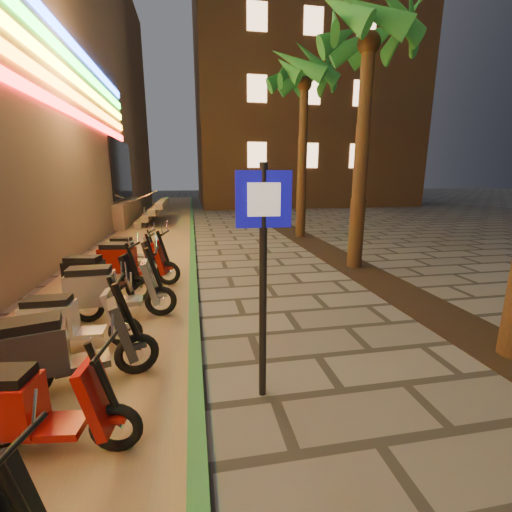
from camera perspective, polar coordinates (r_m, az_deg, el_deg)
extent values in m
cube|color=#8C7251|center=(12.11, -18.59, 0.54)|extent=(3.40, 60.00, 0.01)
cube|color=#276933|center=(11.98, -10.53, 1.10)|extent=(0.18, 60.00, 0.10)
cube|color=black|center=(8.44, 21.99, -5.09)|extent=(1.20, 40.00, 0.02)
cube|color=black|center=(20.04, -21.46, 13.16)|extent=(0.08, 5.00, 3.00)
cube|color=gray|center=(20.60, -26.57, 6.51)|extent=(5.00, 6.00, 1.20)
cube|color=gray|center=(20.04, -18.14, 5.80)|extent=(0.35, 5.00, 0.30)
cube|color=gray|center=(19.96, -17.20, 6.70)|extent=(0.35, 5.00, 0.30)
cube|color=gray|center=(19.89, -16.25, 7.62)|extent=(0.35, 5.00, 0.30)
cube|color=gray|center=(19.84, -15.29, 8.53)|extent=(0.35, 5.00, 0.30)
cylinder|color=silver|center=(18.02, -20.47, 8.38)|extent=(2.09, 0.06, 0.81)
cylinder|color=silver|center=(21.97, -18.74, 9.24)|extent=(2.09, 0.06, 0.81)
cube|color=brown|center=(36.51, 6.34, 29.04)|extent=(18.00, 16.00, 25.00)
cube|color=#F2BC85|center=(26.18, 0.17, 16.49)|extent=(1.40, 0.06, 1.80)
cube|color=#F2BC85|center=(27.21, 8.83, 16.22)|extent=(1.40, 0.06, 1.80)
cube|color=#F2BC85|center=(28.76, 16.67, 15.67)|extent=(1.40, 0.06, 1.80)
cube|color=#F2BC85|center=(26.81, 0.18, 26.14)|extent=(1.40, 0.06, 1.80)
cube|color=#F2BC85|center=(27.82, 9.19, 25.51)|extent=(1.40, 0.06, 1.80)
cube|color=#F2BC85|center=(29.34, 17.30, 24.46)|extent=(1.40, 0.06, 1.80)
cube|color=#F2BC85|center=(28.16, 0.19, 35.10)|extent=(1.40, 0.06, 1.80)
cube|color=#F2BC85|center=(29.12, 9.58, 34.18)|extent=(1.40, 0.06, 1.80)
cube|color=#F2BC85|center=(30.57, 17.99, 32.73)|extent=(1.40, 0.06, 1.80)
cylinder|color=#472D19|center=(9.79, 17.08, 14.59)|extent=(0.40, 0.40, 5.70)
sphere|color=#472D19|center=(10.29, 18.32, 30.62)|extent=(0.56, 0.56, 0.56)
cone|color=#1B571C|center=(10.84, 23.37, 31.83)|extent=(0.60, 1.93, 1.52)
cone|color=#1B571C|center=(11.21, 20.47, 31.39)|extent=(1.70, 1.86, 1.52)
cone|color=#1B571C|center=(11.24, 16.85, 31.58)|extent=(2.00, 0.93, 1.52)
cone|color=#1B571C|center=(10.92, 13.85, 32.32)|extent=(1.97, 1.48, 1.52)
cone|color=#1B571C|center=(10.37, 12.74, 33.44)|extent=(1.22, 2.02, 1.52)
cone|color=#1B571C|center=(9.85, 14.41, 34.50)|extent=(1.22, 2.02, 1.52)
cone|color=#1B571C|center=(9.61, 18.38, 34.83)|extent=(1.97, 1.48, 1.52)
cone|color=#1B571C|center=(9.79, 22.44, 34.12)|extent=(2.00, 0.93, 1.52)
cone|color=#1B571C|center=(10.29, 24.29, 32.86)|extent=(1.70, 1.86, 1.52)
cylinder|color=#472D19|center=(14.43, 7.71, 14.93)|extent=(0.40, 0.40, 5.95)
sphere|color=#472D19|center=(14.82, 8.10, 26.50)|extent=(0.56, 0.56, 0.56)
cone|color=#1B571C|center=(15.22, 11.74, 27.77)|extent=(0.60, 1.93, 1.52)
cone|color=#1B571C|center=(15.67, 10.08, 27.40)|extent=(1.70, 1.86, 1.52)
cone|color=#1B571C|center=(15.78, 7.63, 27.38)|extent=(2.00, 0.93, 1.52)
cone|color=#1B571C|center=(15.52, 5.40, 27.68)|extent=(1.97, 1.48, 1.52)
cone|color=#1B571C|center=(14.99, 4.32, 28.22)|extent=(1.22, 2.02, 1.52)
cone|color=#1B571C|center=(14.42, 5.02, 28.81)|extent=(1.22, 2.02, 1.52)
cone|color=#1B571C|center=(14.10, 7.34, 29.13)|extent=(1.97, 1.48, 1.52)
cone|color=#1B571C|center=(14.18, 10.12, 28.94)|extent=(2.00, 0.93, 1.52)
cone|color=#1B571C|center=(14.63, 11.84, 28.37)|extent=(1.70, 1.86, 1.52)
cylinder|color=black|center=(3.78, 1.16, -5.22)|extent=(0.09, 0.09, 2.66)
cube|color=#100DB2|center=(3.57, 1.28, 9.41)|extent=(0.59, 0.06, 0.59)
cube|color=white|center=(3.55, 1.35, 9.38)|extent=(0.34, 0.04, 0.34)
cylinder|color=black|center=(2.75, -35.50, -29.49)|extent=(0.27, 0.13, 0.70)
cylinder|color=black|center=(2.54, -35.58, -24.63)|extent=(0.17, 0.55, 0.04)
torus|color=black|center=(3.78, -22.29, -24.94)|extent=(0.51, 0.16, 0.50)
cylinder|color=silver|center=(3.78, -22.29, -24.94)|extent=(0.15, 0.11, 0.13)
cube|color=#99100D|center=(3.96, -30.50, -23.26)|extent=(0.57, 0.39, 0.08)
cube|color=#99100D|center=(3.64, -24.90, -20.57)|extent=(0.30, 0.41, 0.67)
cylinder|color=black|center=(3.51, -24.15, -18.08)|extent=(0.27, 0.10, 0.71)
cylinder|color=black|center=(3.35, -23.87, -13.64)|extent=(0.11, 0.56, 0.04)
cube|color=#99100D|center=(3.71, -22.45, -23.53)|extent=(0.23, 0.16, 0.06)
torus|color=black|center=(4.90, -34.00, -16.50)|extent=(0.57, 0.26, 0.56)
cylinder|color=silver|center=(4.90, -34.00, -16.50)|extent=(0.18, 0.15, 0.15)
torus|color=black|center=(4.85, -19.20, -15.12)|extent=(0.57, 0.26, 0.56)
cylinder|color=silver|center=(4.85, -19.20, -15.12)|extent=(0.18, 0.15, 0.15)
cube|color=#282A2E|center=(4.82, -26.80, -15.50)|extent=(0.67, 0.52, 0.09)
cube|color=#282A2E|center=(4.75, -33.44, -13.10)|extent=(0.84, 0.61, 0.54)
cube|color=black|center=(4.63, -33.94, -9.58)|extent=(0.74, 0.52, 0.13)
cube|color=#282A2E|center=(4.68, -21.42, -11.37)|extent=(0.40, 0.50, 0.76)
cylinder|color=black|center=(4.60, -20.70, -8.80)|extent=(0.31, 0.16, 0.80)
cylinder|color=black|center=(4.49, -20.37, -4.60)|extent=(0.22, 0.62, 0.05)
cube|color=#282A2E|center=(4.79, -19.32, -13.75)|extent=(0.27, 0.21, 0.07)
torus|color=black|center=(5.87, -31.48, -11.62)|extent=(0.50, 0.10, 0.50)
cylinder|color=silver|center=(5.87, -31.48, -11.62)|extent=(0.13, 0.10, 0.13)
torus|color=black|center=(5.58, -20.90, -11.77)|extent=(0.50, 0.10, 0.50)
cylinder|color=silver|center=(5.58, -20.90, -11.77)|extent=(0.13, 0.10, 0.13)
cube|color=white|center=(5.69, -26.46, -11.39)|extent=(0.53, 0.33, 0.08)
cube|color=white|center=(5.74, -31.09, -9.11)|extent=(0.67, 0.37, 0.48)
cube|color=black|center=(5.65, -31.43, -6.48)|extent=(0.60, 0.31, 0.12)
cube|color=white|center=(5.48, -22.58, -8.67)|extent=(0.26, 0.38, 0.68)
cylinder|color=black|center=(5.40, -22.06, -6.76)|extent=(0.26, 0.07, 0.71)
cylinder|color=black|center=(5.30, -21.83, -3.62)|extent=(0.04, 0.56, 0.04)
cube|color=white|center=(5.53, -21.00, -10.69)|extent=(0.21, 0.14, 0.06)
torus|color=black|center=(6.74, -26.24, -7.58)|extent=(0.58, 0.13, 0.58)
cylinder|color=silver|center=(6.74, -26.24, -7.58)|extent=(0.16, 0.12, 0.16)
torus|color=black|center=(6.55, -15.57, -7.24)|extent=(0.58, 0.13, 0.58)
cylinder|color=silver|center=(6.55, -15.57, -7.24)|extent=(0.16, 0.12, 0.16)
cube|color=gray|center=(6.60, -21.11, -7.09)|extent=(0.62, 0.40, 0.09)
cube|color=gray|center=(6.62, -25.78, -4.96)|extent=(0.79, 0.45, 0.55)
cube|color=black|center=(6.53, -26.06, -2.27)|extent=(0.70, 0.38, 0.13)
cube|color=gray|center=(6.44, -17.15, -4.15)|extent=(0.31, 0.45, 0.78)
cylinder|color=black|center=(6.38, -16.59, -2.22)|extent=(0.31, 0.09, 0.82)
cylinder|color=black|center=(6.29, -16.30, 0.92)|extent=(0.08, 0.64, 0.05)
cube|color=gray|center=(6.51, -15.64, -6.14)|extent=(0.25, 0.16, 0.07)
torus|color=black|center=(7.93, -26.98, -4.75)|extent=(0.55, 0.21, 0.54)
cylinder|color=silver|center=(7.93, -26.98, -4.75)|extent=(0.16, 0.13, 0.15)
torus|color=black|center=(7.45, -18.99, -5.11)|extent=(0.55, 0.21, 0.54)
cylinder|color=silver|center=(7.45, -18.99, -5.11)|extent=(0.16, 0.13, 0.15)
cube|color=black|center=(7.67, -23.21, -4.63)|extent=(0.64, 0.47, 0.08)
cube|color=black|center=(7.81, -26.67, -2.66)|extent=(0.80, 0.54, 0.52)
cube|color=black|center=(7.74, -26.90, -0.49)|extent=(0.70, 0.46, 0.13)
cube|color=black|center=(7.40, -20.26, -2.45)|extent=(0.36, 0.47, 0.74)
cylinder|color=black|center=(7.33, -19.85, -0.88)|extent=(0.30, 0.13, 0.77)
cylinder|color=black|center=(7.24, -19.67, 1.69)|extent=(0.17, 0.60, 0.05)
cube|color=black|center=(7.41, -19.06, -4.19)|extent=(0.26, 0.19, 0.06)
torus|color=black|center=(8.72, -22.40, -2.65)|extent=(0.59, 0.21, 0.58)
cylinder|color=silver|center=(8.72, -22.40, -2.65)|extent=(0.17, 0.14, 0.16)
torus|color=black|center=(8.33, -14.42, -2.75)|extent=(0.59, 0.21, 0.58)
cylinder|color=silver|center=(8.33, -14.42, -2.75)|extent=(0.17, 0.14, 0.16)
cube|color=maroon|center=(8.49, -18.60, -2.42)|extent=(0.67, 0.48, 0.09)
cube|color=maroon|center=(8.61, -22.04, -0.59)|extent=(0.84, 0.55, 0.56)
cube|color=black|center=(8.54, -22.23, 1.51)|extent=(0.74, 0.47, 0.13)
cube|color=maroon|center=(8.28, -15.62, -0.23)|extent=(0.37, 0.49, 0.78)
cylinder|color=black|center=(8.21, -15.19, 1.28)|extent=(0.31, 0.13, 0.82)
cylinder|color=black|center=(8.13, -14.96, 3.74)|extent=(0.16, 0.64, 0.05)
cube|color=maroon|center=(8.30, -14.48, -1.87)|extent=(0.27, 0.20, 0.07)
torus|color=black|center=(9.67, -22.57, -1.47)|extent=(0.49, 0.16, 0.48)
cylinder|color=silver|center=(9.67, -22.57, -1.47)|extent=(0.14, 0.11, 0.13)
torus|color=black|center=(9.35, -16.64, -1.46)|extent=(0.49, 0.16, 0.48)
cylinder|color=silver|center=(9.35, -16.64, -1.46)|extent=(0.14, 0.11, 0.13)
cube|color=#222427|center=(9.49, -19.72, -1.25)|extent=(0.55, 0.38, 0.07)
cube|color=#222427|center=(9.58, -22.30, 0.08)|extent=(0.69, 0.44, 0.46)
cube|color=black|center=(9.53, -22.44, 1.64)|extent=(0.61, 0.38, 0.11)
cube|color=#222427|center=(9.32, -17.53, 0.40)|extent=(0.30, 0.40, 0.65)
cylinder|color=black|center=(9.26, -17.22, 1.51)|extent=(0.26, 0.10, 0.68)
cylinder|color=black|center=(9.20, -17.07, 3.32)|extent=(0.12, 0.53, 0.04)
cube|color=#222427|center=(9.33, -16.68, -0.81)|extent=(0.22, 0.16, 0.06)
torus|color=black|center=(10.65, -21.67, -0.14)|extent=(0.47, 0.18, 0.46)
cylinder|color=silver|center=(10.65, -21.67, -0.14)|extent=(0.14, 0.11, 0.12)
torus|color=black|center=(10.31, -16.53, -0.16)|extent=(0.47, 0.18, 0.46)
cylinder|color=silver|center=(10.31, -16.53, -0.16)|extent=(0.14, 0.11, 0.12)
cube|color=silver|center=(10.47, -19.20, 0.04)|extent=(0.54, 0.39, 0.07)
cube|color=silver|center=(10.57, -21.43, 1.22)|extent=(0.68, 0.45, 0.45)
cube|color=black|center=(10.52, -21.55, 2.59)|extent=(0.60, 0.39, 0.11)
cube|color=silver|center=(10.29, -17.30, 1.48)|extent=(0.30, 0.39, 0.63)
cylinder|color=black|center=(10.24, -17.04, 2.46)|extent=(0.25, 0.11, 0.66)
cylinder|color=black|center=(10.18, -16.91, 4.04)|extent=(0.14, 0.51, 0.04)
cube|color=silver|center=(10.29, -16.57, 0.42)|extent=(0.22, 0.16, 0.05)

